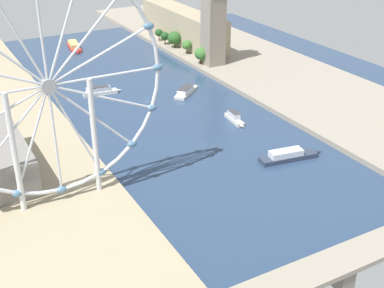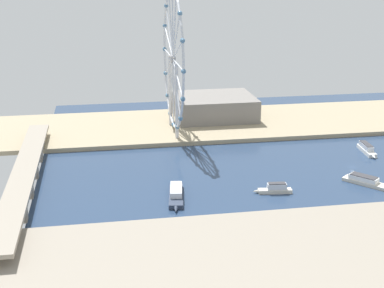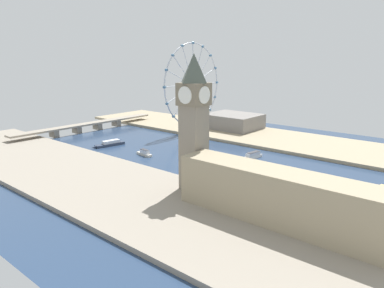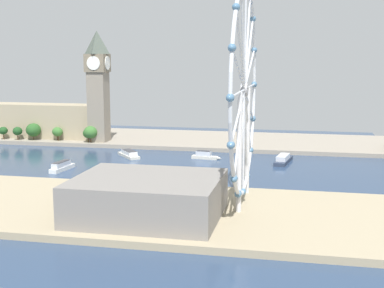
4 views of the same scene
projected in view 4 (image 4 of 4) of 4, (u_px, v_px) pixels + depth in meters
The scene contains 12 objects.
ground_plane at pixel (108, 164), 352.98m from camera, with size 374.79×374.79×0.00m, color navy.
riverbank_left at pixel (152, 138), 451.62m from camera, with size 90.00×520.00×3.00m, color gray.
riverbank_right at pixel (31, 203), 253.86m from camera, with size 90.00×520.00×3.00m, color tan.
clock_tower at pixel (98, 84), 420.62m from camera, with size 17.25×17.25×86.45m.
parliament_block at pixel (28, 120), 448.89m from camera, with size 22.00×117.63×27.82m, color tan.
tree_row_embankment at pixel (54, 131), 428.39m from camera, with size 14.18×84.63×13.44m.
ferris_wheel at pixel (244, 92), 243.01m from camera, with size 99.67×3.20×101.17m.
riverside_hall at pixel (148, 197), 226.26m from camera, with size 50.52×60.84×17.03m, color gray.
tour_boat_1 at pixel (129, 154), 377.64m from camera, with size 25.79×22.33×4.85m.
tour_boat_2 at pixel (283, 159), 357.04m from camera, with size 36.00×11.79×5.46m.
tour_boat_3 at pixel (205, 156), 369.96m from camera, with size 6.54×21.45×5.72m.
tour_boat_4 at pixel (62, 166), 333.64m from camera, with size 26.68×7.46×5.80m.
Camera 4 is at (327.48, 124.83, 70.50)m, focal length 50.29 mm.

